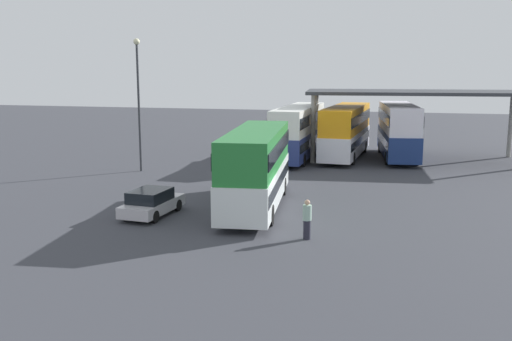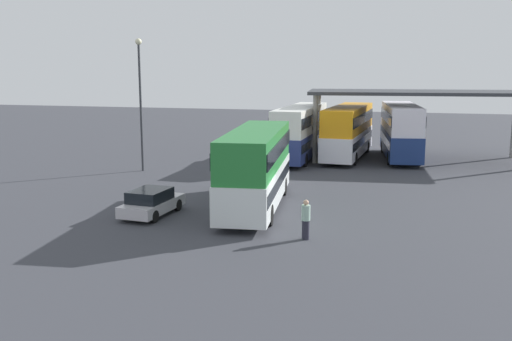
% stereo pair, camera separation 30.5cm
% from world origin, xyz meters
% --- Properties ---
extents(ground_plane, '(140.00, 140.00, 0.00)m').
position_xyz_m(ground_plane, '(0.00, 0.00, 0.00)').
color(ground_plane, '#383A41').
extents(double_decker_main, '(3.55, 10.81, 4.12)m').
position_xyz_m(double_decker_main, '(-1.02, 3.14, 2.26)').
color(double_decker_main, silver).
rests_on(double_decker_main, ground_plane).
extents(parked_hatchback, '(2.08, 4.08, 1.35)m').
position_xyz_m(parked_hatchback, '(-5.69, 0.34, 0.67)').
color(parked_hatchback, silver).
rests_on(parked_hatchback, ground_plane).
extents(double_decker_near_canopy, '(2.75, 11.42, 4.19)m').
position_xyz_m(double_decker_near_canopy, '(-1.58, 19.75, 2.30)').
color(double_decker_near_canopy, navy).
rests_on(double_decker_near_canopy, ground_plane).
extents(double_decker_mid_row, '(3.28, 10.98, 4.17)m').
position_xyz_m(double_decker_mid_row, '(2.04, 21.21, 2.29)').
color(double_decker_mid_row, white).
rests_on(double_decker_mid_row, ground_plane).
extents(double_decker_far_right, '(3.53, 10.29, 4.34)m').
position_xyz_m(double_decker_far_right, '(6.17, 21.72, 2.37)').
color(double_decker_far_right, navy).
rests_on(double_decker_far_right, ground_plane).
extents(depot_canopy, '(17.44, 7.85, 5.44)m').
position_xyz_m(depot_canopy, '(7.42, 21.38, 5.07)').
color(depot_canopy, '#33353A').
rests_on(depot_canopy, ground_plane).
extents(lamppost_tall, '(0.44, 0.44, 9.21)m').
position_xyz_m(lamppost_tall, '(-11.51, 11.71, 5.67)').
color(lamppost_tall, '#33353A').
rests_on(lamppost_tall, ground_plane).
extents(pedestrian_waiting, '(0.38, 0.38, 1.75)m').
position_xyz_m(pedestrian_waiting, '(2.44, -1.78, 0.88)').
color(pedestrian_waiting, '#262633').
rests_on(pedestrian_waiting, ground_plane).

